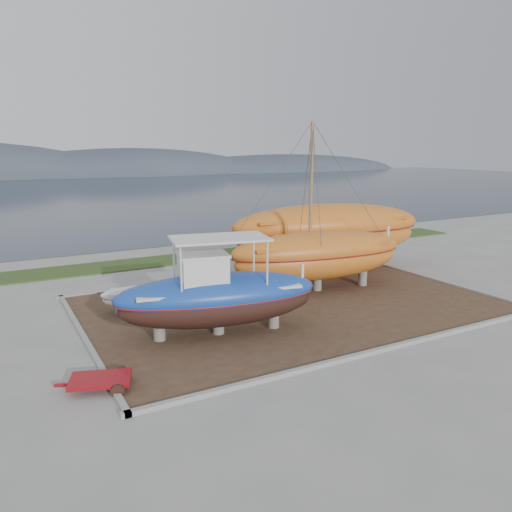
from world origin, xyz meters
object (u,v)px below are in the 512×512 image
orange_sailboat (319,209)px  orange_bare_hull (328,238)px  red_trailer (101,383)px  white_dinghy (146,299)px  blue_caique (218,286)px

orange_sailboat → orange_bare_hull: 4.89m
red_trailer → orange_sailboat: bearing=43.8°
orange_sailboat → red_trailer: (-11.80, -5.41, -3.98)m
orange_sailboat → red_trailer: 13.57m
white_dinghy → red_trailer: 6.99m
blue_caique → orange_bare_hull: size_ratio=0.68×
red_trailer → blue_caique: bearing=44.6°
white_dinghy → orange_bare_hull: size_ratio=0.33×
blue_caique → white_dinghy: (-1.68, 3.82, -1.31)m
blue_caique → orange_bare_hull: orange_bare_hull is taller
orange_sailboat → red_trailer: bearing=-147.0°
white_dinghy → blue_caique: bearing=-46.9°
white_dinghy → red_trailer: bearing=-98.5°
blue_caique → red_trailer: blue_caique is taller
blue_caique → white_dinghy: size_ratio=2.04×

